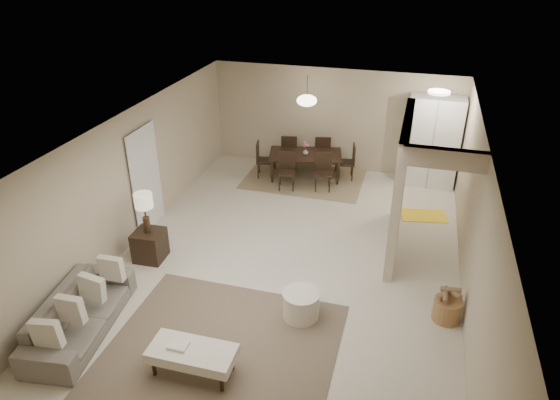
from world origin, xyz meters
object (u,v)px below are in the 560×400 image
(side_table, at_px, (150,245))
(round_pouf, at_px, (301,305))
(wicker_basket, at_px, (447,310))
(ottoman_bench, at_px, (192,354))
(dining_table, at_px, (305,166))
(pantry_cabinet, at_px, (432,142))
(sofa, at_px, (80,314))

(side_table, height_order, round_pouf, side_table)
(side_table, relative_size, wicker_basket, 1.32)
(ottoman_bench, bearing_deg, dining_table, 89.36)
(round_pouf, height_order, dining_table, dining_table)
(pantry_cabinet, xyz_separation_m, wicker_basket, (0.40, -4.83, -0.87))
(side_table, bearing_deg, round_pouf, -14.83)
(dining_table, bearing_deg, ottoman_bench, -102.19)
(pantry_cabinet, bearing_deg, round_pouf, -108.00)
(side_table, height_order, wicker_basket, side_table)
(round_pouf, bearing_deg, sofa, -158.91)
(ottoman_bench, distance_m, wicker_basket, 3.85)
(ottoman_bench, xyz_separation_m, round_pouf, (1.12, 1.48, -0.11))
(wicker_basket, relative_size, dining_table, 0.25)
(sofa, distance_m, wicker_basket, 5.48)
(pantry_cabinet, relative_size, dining_table, 1.22)
(pantry_cabinet, height_order, wicker_basket, pantry_cabinet)
(side_table, relative_size, dining_table, 0.33)
(sofa, xyz_separation_m, round_pouf, (3.05, 1.18, -0.09))
(wicker_basket, bearing_deg, side_table, 177.35)
(pantry_cabinet, relative_size, ottoman_bench, 1.81)
(pantry_cabinet, bearing_deg, wicker_basket, -85.27)
(pantry_cabinet, xyz_separation_m, side_table, (-4.75, -4.59, -0.77))
(sofa, xyz_separation_m, side_table, (0.05, 1.97, -0.03))
(ottoman_bench, height_order, side_table, side_table)
(pantry_cabinet, height_order, side_table, pantry_cabinet)
(side_table, bearing_deg, sofa, -91.45)
(pantry_cabinet, xyz_separation_m, sofa, (-4.80, -6.56, -0.74))
(ottoman_bench, relative_size, side_table, 2.07)
(dining_table, bearing_deg, sofa, -119.74)
(ottoman_bench, bearing_deg, round_pouf, 52.35)
(round_pouf, distance_m, dining_table, 5.06)
(sofa, bearing_deg, side_table, -9.20)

